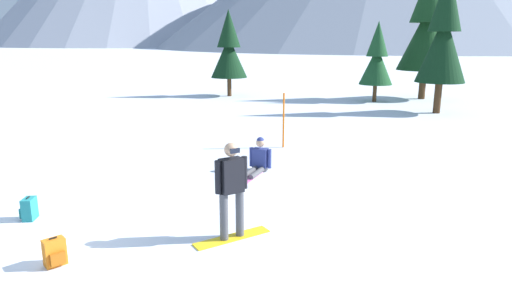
% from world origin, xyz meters
% --- Properties ---
extents(ground_plane, '(800.00, 800.00, 0.00)m').
position_xyz_m(ground_plane, '(0.00, 0.00, 0.00)').
color(ground_plane, silver).
extents(snowboarder_foreground, '(1.28, 1.16, 1.76)m').
position_xyz_m(snowboarder_foreground, '(3.15, 0.05, 0.94)').
color(snowboarder_foreground, yellow).
rests_on(snowboarder_foreground, ground_plane).
extents(snowboarder_midground, '(0.83, 1.84, 0.92)m').
position_xyz_m(snowboarder_midground, '(3.00, 4.10, 0.31)').
color(snowboarder_midground, '#4C4C51').
rests_on(snowboarder_midground, ground_plane).
extents(backpack_orange, '(0.37, 0.38, 0.47)m').
position_xyz_m(backpack_orange, '(0.59, -1.31, 0.21)').
color(backpack_orange, orange).
rests_on(backpack_orange, ground_plane).
extents(backpack_teal, '(0.31, 0.36, 0.47)m').
position_xyz_m(backpack_teal, '(-0.99, 0.27, 0.21)').
color(backpack_teal, '#1E7A7F').
rests_on(backpack_teal, ground_plane).
extents(trail_marker_pole, '(0.06, 0.06, 1.79)m').
position_xyz_m(trail_marker_pole, '(3.41, 6.95, 0.90)').
color(trail_marker_pole, orange).
rests_on(trail_marker_pole, ground_plane).
extents(pine_tree_twin, '(1.84, 1.84, 4.42)m').
position_xyz_m(pine_tree_twin, '(7.48, 18.44, 2.41)').
color(pine_tree_twin, '#472D19').
rests_on(pine_tree_twin, ground_plane).
extents(pine_tree_tall, '(3.14, 3.14, 7.67)m').
position_xyz_m(pine_tree_tall, '(10.36, 20.11, 4.19)').
color(pine_tree_tall, '#472D19').
rests_on(pine_tree_tall, ground_plane).
extents(pine_tree_leaning, '(2.26, 2.26, 6.67)m').
position_xyz_m(pine_tree_leaning, '(10.02, 14.91, 3.63)').
color(pine_tree_leaning, '#472D19').
rests_on(pine_tree_leaning, ground_plane).
extents(pine_tree_slender, '(2.21, 2.21, 5.20)m').
position_xyz_m(pine_tree_slender, '(-1.14, 19.63, 2.83)').
color(pine_tree_slender, '#472D19').
rests_on(pine_tree_slender, ground_plane).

